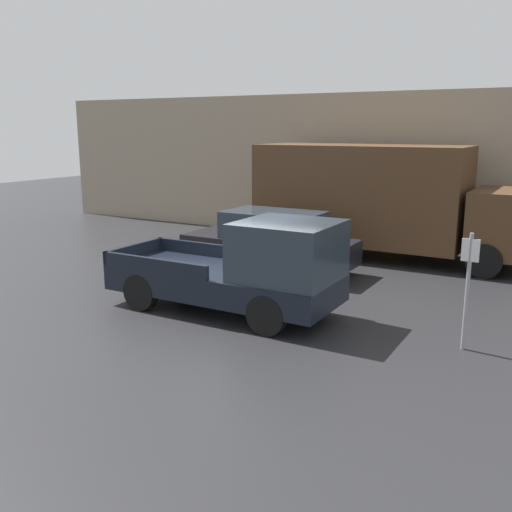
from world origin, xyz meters
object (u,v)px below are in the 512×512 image
Objects in this scene: pickup_truck at (246,270)px; delivery_truck at (380,198)px; newspaper_box at (397,232)px; car at (270,242)px; parking_sign at (468,285)px.

pickup_truck is 6.90m from delivery_truck.
pickup_truck is 5.21× the size of newspaper_box.
newspaper_box is at bearing 67.73° from car.
car is 0.58× the size of delivery_truck.
delivery_truck is (0.66, 6.82, 0.83)m from pickup_truck.
parking_sign reaches higher than pickup_truck.
car is (-1.34, 3.57, -0.14)m from pickup_truck.
pickup_truck is 4.39m from parking_sign.
parking_sign is at bearing -66.58° from newspaper_box.
delivery_truck is at bearing 119.47° from parking_sign.
delivery_truck is (2.00, 3.26, 0.97)m from car.
delivery_truck is 7.58m from parking_sign.
parking_sign is at bearing -60.53° from delivery_truck.
delivery_truck is 8.52× the size of newspaper_box.
delivery_truck is at bearing -92.53° from newspaper_box.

